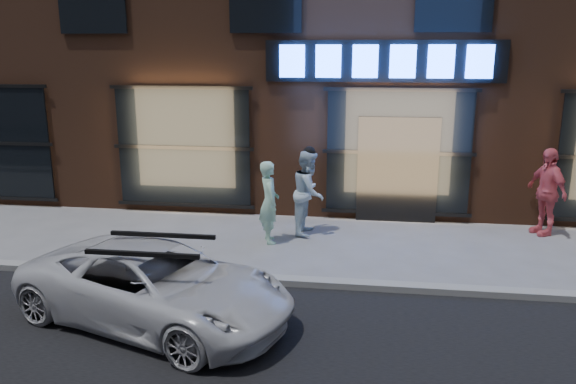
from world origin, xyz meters
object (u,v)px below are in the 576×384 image
(man_cap, at_px, (309,192))
(white_suv, at_px, (155,285))
(man_bowtie, at_px, (269,202))
(passerby, at_px, (546,192))

(man_cap, xyz_separation_m, white_suv, (-1.77, -4.36, -0.33))
(man_bowtie, relative_size, passerby, 0.91)
(man_bowtie, xyz_separation_m, man_cap, (0.74, 0.68, 0.06))
(passerby, relative_size, white_suv, 0.46)
(man_cap, bearing_deg, man_bowtie, 138.18)
(passerby, height_order, white_suv, passerby)
(man_bowtie, bearing_deg, man_cap, -68.04)
(white_suv, bearing_deg, man_bowtie, 3.29)
(man_bowtie, relative_size, white_suv, 0.41)
(man_bowtie, relative_size, man_cap, 0.94)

